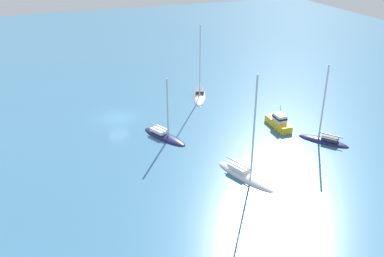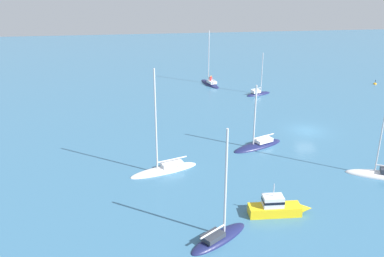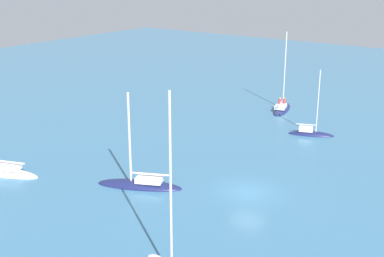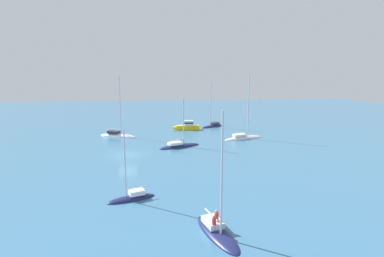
% 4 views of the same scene
% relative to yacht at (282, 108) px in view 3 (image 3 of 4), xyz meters
% --- Properties ---
extents(ground_plane, '(160.00, 160.00, 0.00)m').
position_rel_yacht_xyz_m(ground_plane, '(23.45, 9.04, -0.19)').
color(ground_plane, teal).
extents(yacht, '(6.61, 3.40, 9.79)m').
position_rel_yacht_xyz_m(yacht, '(0.00, 0.00, 0.00)').
color(yacht, '#191E4C').
rests_on(yacht, ground).
extents(sloop, '(4.66, 7.12, 8.16)m').
position_rel_yacht_xyz_m(sloop, '(27.52, 1.38, -0.04)').
color(sloop, '#191E4C').
rests_on(sloop, ground).
extents(sloop_1, '(3.01, 4.81, 7.29)m').
position_rel_yacht_xyz_m(sloop_1, '(7.09, 6.92, -0.05)').
color(sloop_1, '#191E4C').
rests_on(sloop_1, ground).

